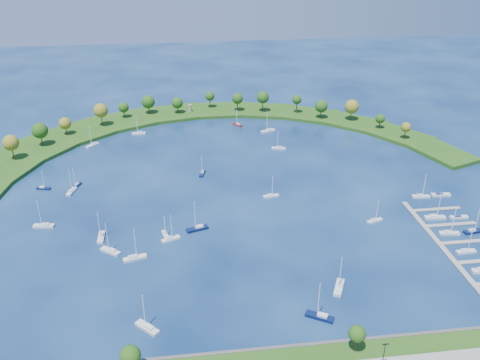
{
  "coord_description": "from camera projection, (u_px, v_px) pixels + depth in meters",
  "views": [
    {
      "loc": [
        -23.22,
        -214.51,
        115.27
      ],
      "look_at": [
        5.0,
        5.0,
        4.0
      ],
      "focal_mm": 38.33,
      "sensor_mm": 36.0,
      "label": 1
    }
  ],
  "objects": [
    {
      "name": "ground",
      "position": [
        231.0,
        193.0,
        244.51
      ],
      "size": [
        700.0,
        700.0,
        0.0
      ],
      "primitive_type": "plane",
      "color": "#071B43",
      "rests_on": "ground"
    },
    {
      "name": "breakwater",
      "position": [
        138.0,
        155.0,
        281.96
      ],
      "size": [
        286.74,
        247.64,
        2.0
      ],
      "color": "#224F15",
      "rests_on": "ground"
    },
    {
      "name": "breakwater_trees",
      "position": [
        180.0,
        114.0,
        314.03
      ],
      "size": [
        237.67,
        93.23,
        14.47
      ],
      "color": "#382314",
      "rests_on": "breakwater"
    },
    {
      "name": "harbor_tower",
      "position": [
        190.0,
        108.0,
        342.96
      ],
      "size": [
        2.6,
        2.6,
        4.7
      ],
      "color": "gray",
      "rests_on": "breakwater"
    },
    {
      "name": "dock_system",
      "position": [
        465.0,
        252.0,
        200.02
      ],
      "size": [
        24.28,
        82.0,
        1.6
      ],
      "color": "gray",
      "rests_on": "ground"
    },
    {
      "name": "moored_boat_0",
      "position": [
        43.0,
        188.0,
        247.42
      ],
      "size": [
        7.12,
        3.55,
        10.08
      ],
      "rotation": [
        0.0,
        0.0,
        6.03
      ],
      "color": "#0A1640",
      "rests_on": "ground"
    },
    {
      "name": "moored_boat_1",
      "position": [
        171.0,
        238.0,
        207.53
      ],
      "size": [
        8.0,
        5.16,
        11.45
      ],
      "rotation": [
        0.0,
        0.0,
        0.42
      ],
      "color": "silver",
      "rests_on": "ground"
    },
    {
      "name": "moored_boat_2",
      "position": [
        139.0,
        133.0,
        311.9
      ],
      "size": [
        8.19,
        2.42,
        11.99
      ],
      "rotation": [
        0.0,
        0.0,
        3.13
      ],
      "color": "silver",
      "rests_on": "ground"
    },
    {
      "name": "moored_boat_3",
      "position": [
        279.0,
        148.0,
        291.33
      ],
      "size": [
        8.16,
        4.06,
        11.55
      ],
      "rotation": [
        0.0,
        0.0,
        2.89
      ],
      "color": "silver",
      "rests_on": "ground"
    },
    {
      "name": "moored_boat_4",
      "position": [
        375.0,
        220.0,
        220.47
      ],
      "size": [
        7.44,
        4.04,
        10.53
      ],
      "rotation": [
        0.0,
        0.0,
        0.3
      ],
      "color": "silver",
      "rests_on": "ground"
    },
    {
      "name": "moored_boat_5",
      "position": [
        76.0,
        185.0,
        249.77
      ],
      "size": [
        4.76,
        7.24,
        10.38
      ],
      "rotation": [
        0.0,
        0.0,
        4.28
      ],
      "color": "#0A1640",
      "rests_on": "ground"
    },
    {
      "name": "moored_boat_6",
      "position": [
        202.0,
        173.0,
        262.07
      ],
      "size": [
        3.85,
        7.6,
        10.75
      ],
      "rotation": [
        0.0,
        0.0,
        4.45
      ],
      "color": "#0A1640",
      "rests_on": "ground"
    },
    {
      "name": "moored_boat_7",
      "position": [
        93.0,
        145.0,
        295.2
      ],
      "size": [
        7.49,
        7.78,
        12.41
      ],
      "rotation": [
        0.0,
        0.0,
        3.96
      ],
      "color": "silver",
      "rests_on": "ground"
    },
    {
      "name": "moored_boat_8",
      "position": [
        268.0,
        130.0,
        315.47
      ],
      "size": [
        9.57,
        5.55,
        13.59
      ],
      "rotation": [
        0.0,
        0.0,
        3.49
      ],
      "color": "silver",
      "rests_on": "ground"
    },
    {
      "name": "moored_boat_9",
      "position": [
        271.0,
        195.0,
        240.35
      ],
      "size": [
        7.66,
        3.21,
        10.92
      ],
      "rotation": [
        0.0,
        0.0,
        6.44
      ],
      "color": "silver",
      "rests_on": "ground"
    },
    {
      "name": "moored_boat_10",
      "position": [
        101.0,
        236.0,
        208.81
      ],
      "size": [
        2.46,
        8.71,
        12.79
      ],
      "rotation": [
        0.0,
        0.0,
        4.71
      ],
      "color": "silver",
      "rests_on": "ground"
    },
    {
      "name": "moored_boat_11",
      "position": [
        165.0,
        234.0,
        210.77
      ],
      "size": [
        3.35,
        6.71,
        9.5
      ],
      "rotation": [
        0.0,
        0.0,
        4.96
      ],
      "color": "silver",
      "rests_on": "ground"
    },
    {
      "name": "moored_boat_12",
      "position": [
        71.0,
        191.0,
        244.31
      ],
      "size": [
        4.28,
        8.53,
        12.08
      ],
      "rotation": [
        0.0,
        0.0,
        1.32
      ],
      "color": "silver",
      "rests_on": "ground"
    },
    {
      "name": "moored_boat_13",
      "position": [
        339.0,
        287.0,
        179.9
      ],
      "size": [
        6.48,
        9.69,
        13.92
      ],
      "rotation": [
        0.0,
        0.0,
        4.27
      ],
      "color": "silver",
      "rests_on": "ground"
    },
    {
      "name": "moored_boat_14",
      "position": [
        111.0,
        250.0,
        199.76
      ],
      "size": [
        8.53,
        7.34,
        13.0
      ],
      "rotation": [
        0.0,
        0.0,
        2.49
      ],
      "color": "silver",
      "rests_on": "ground"
    },
    {
      "name": "moored_boat_15",
      "position": [
        238.0,
        124.0,
        325.47
      ],
      "size": [
        5.89,
        6.77,
        10.36
      ],
      "rotation": [
        0.0,
        0.0,
        2.23
      ],
      "color": "maroon",
      "rests_on": "ground"
    },
    {
      "name": "moored_boat_16",
      "position": [
        147.0,
        327.0,
        161.87
      ],
      "size": [
        8.16,
        8.21,
        13.3
      ],
      "rotation": [
        0.0,
        0.0,
        2.35
      ],
      "color": "silver",
      "rests_on": "ground"
    },
    {
      "name": "moored_boat_17",
      "position": [
        197.0,
        228.0,
        214.45
      ],
      "size": [
        9.69,
        5.29,
        13.72
      ],
      "rotation": [
        0.0,
        0.0,
        3.45
      ],
      "color": "#0A1640",
      "rests_on": "ground"
    },
    {
      "name": "moored_boat_18",
      "position": [
        320.0,
        316.0,
        166.45
      ],
      "size": [
        9.4,
        7.08,
        13.8
      ],
      "rotation": [
        0.0,
        0.0,
        2.6
      ],
      "color": "#0A1640",
      "rests_on": "ground"
    },
    {
      "name": "moored_boat_19",
      "position": [
        135.0,
        257.0,
        195.66
      ],
      "size": [
        9.31,
        4.94,
        13.18
      ],
      "rotation": [
        0.0,
        0.0,
        0.29
      ],
      "color": "silver",
      "rests_on": "ground"
    },
    {
      "name": "moored_boat_20",
      "position": [
        44.0,
        225.0,
        216.49
      ],
      "size": [
        8.97,
        3.56,
        12.83
      ],
      "rotation": [
        0.0,
        0.0,
        3.01
      ],
      "color": "silver",
      "rests_on": "ground"
    },
    {
      "name": "docked_boat_4",
      "position": [
        466.0,
        251.0,
        199.66
      ],
      "size": [
        7.91,
        2.52,
        11.5
      ],
      "rotation": [
        0.0,
        0.0,
        0.04
      ],
      "color": "silver",
      "rests_on": "ground"
    },
    {
      "name": "docked_boat_6",
      "position": [
        449.0,
        232.0,
        211.43
      ],
      "size": [
        8.51,
        3.45,
        12.15
      ],
      "rotation": [
        0.0,
        0.0,
        -0.14
      ],
      "color": "silver",
      "rests_on": "ground"
    },
    {
      "name": "docked_boat_7",
      "position": [
        473.0,
        231.0,
        212.61
      ],
      "size": [
        8.59,
        3.39,
        12.29
      ],
      "rotation": [
        0.0,
        0.0,
        0.13
      ],
      "color": "#0A1640",
      "rests_on": "ground"
    },
    {
      "name": "docked_boat_8",
      "position": [
        435.0,
        217.0,
        222.71
      ],
      "size": [
        9.13,
        3.39,
        13.12
      ],
      "rotation": [
        0.0,
        0.0,
        -0.1
      ],
      "color": "silver",
      "rests_on": "ground"
    },
    {
      "name": "docked_boat_9",
      "position": [
        459.0,
        217.0,
        223.18
      ],
      "size": [
        7.99,
        2.59,
        1.61
      ],
      "rotation": [
        0.0,
        0.0,
        -0.05
      ],
      "color": "silver",
      "rests_on": "ground"
    },
    {
      "name": "docked_boat_10",
      "position": [
        421.0,
        196.0,
        239.89
      ],
      "size": [
        8.3,
        3.3,
        11.86
      ],
      "rotation": [
        0.0,
        0.0,
        -0.13
      ],
      "color": "silver",
      "rests_on": "ground"
    },
    {
      "name": "docked_boat_11",
      "position": [
        441.0,
        195.0,
        241.41
      ],
      "size": [
        9.14,
        3.24,
        1.83
      ],
      "rotation": [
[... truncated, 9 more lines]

